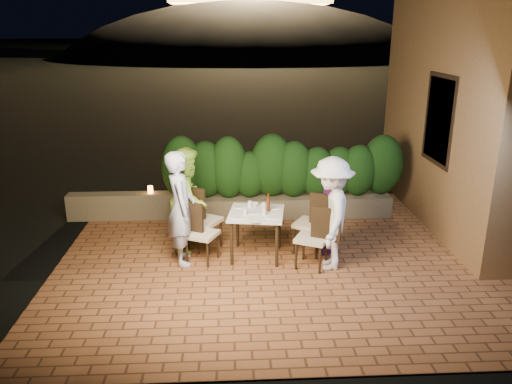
{
  "coord_description": "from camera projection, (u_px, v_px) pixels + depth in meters",
  "views": [
    {
      "loc": [
        -0.79,
        -6.82,
        3.48
      ],
      "look_at": [
        -0.4,
        0.59,
        1.05
      ],
      "focal_mm": 35.0,
      "sensor_mm": 36.0,
      "label": 1
    }
  ],
  "objects": [
    {
      "name": "plate_se",
      "position": [
        274.0,
        207.0,
        8.01
      ],
      "size": [
        0.24,
        0.24,
        0.01
      ],
      "primitive_type": "cylinder",
      "color": "white",
      "rests_on": "dining_table"
    },
    {
      "name": "plate_ne",
      "position": [
        273.0,
        217.0,
        7.58
      ],
      "size": [
        0.2,
        0.2,
        0.01
      ],
      "primitive_type": "cylinder",
      "color": "white",
      "rests_on": "dining_table"
    },
    {
      "name": "planter",
      "position": [
        282.0,
        206.0,
        9.73
      ],
      "size": [
        4.2,
        0.55,
        0.4
      ],
      "primitive_type": "cube",
      "color": "brown",
      "rests_on": "ground"
    },
    {
      "name": "plate_sw",
      "position": [
        239.0,
        206.0,
        8.04
      ],
      "size": [
        0.21,
        0.21,
        0.01
      ],
      "primitive_type": "cylinder",
      "color": "white",
      "rests_on": "dining_table"
    },
    {
      "name": "building_wall",
      "position": [
        475.0,
        87.0,
        8.9
      ],
      "size": [
        1.6,
        5.0,
        5.0
      ],
      "primitive_type": "cube",
      "color": "olive",
      "rests_on": "ground"
    },
    {
      "name": "parapet_lamp",
      "position": [
        150.0,
        190.0,
        9.48
      ],
      "size": [
        0.1,
        0.1,
        0.14
      ],
      "primitive_type": "cylinder",
      "color": "orange",
      "rests_on": "parapet"
    },
    {
      "name": "hedge",
      "position": [
        283.0,
        169.0,
        9.49
      ],
      "size": [
        4.0,
        0.7,
        1.1
      ],
      "primitive_type": null,
      "color": "#13360E",
      "rests_on": "planter"
    },
    {
      "name": "diner_green",
      "position": [
        189.0,
        198.0,
        8.13
      ],
      "size": [
        0.75,
        0.91,
        1.7
      ],
      "primitive_type": "imported",
      "rotation": [
        0.0,
        0.0,
        1.43
      ],
      "color": "#9BD542",
      "rests_on": "ground"
    },
    {
      "name": "parapet",
      "position": [
        126.0,
        206.0,
        9.56
      ],
      "size": [
        2.2,
        0.3,
        0.5
      ],
      "primitive_type": "cube",
      "color": "brown",
      "rests_on": "ground"
    },
    {
      "name": "window_frame",
      "position": [
        440.0,
        120.0,
        8.54
      ],
      "size": [
        0.06,
        1.15,
        1.55
      ],
      "primitive_type": "cube",
      "color": "black",
      "rests_on": "building_wall"
    },
    {
      "name": "beer_bottle",
      "position": [
        268.0,
        202.0,
        7.8
      ],
      "size": [
        0.06,
        0.06,
        0.29
      ],
      "primitive_type": null,
      "color": "#4D200C",
      "rests_on": "dining_table"
    },
    {
      "name": "diner_white",
      "position": [
        331.0,
        214.0,
        7.41
      ],
      "size": [
        0.81,
        1.2,
        1.73
      ],
      "primitive_type": "imported",
      "rotation": [
        0.0,
        0.0,
        -1.74
      ],
      "color": "white",
      "rests_on": "ground"
    },
    {
      "name": "glass_se",
      "position": [
        264.0,
        206.0,
        7.93
      ],
      "size": [
        0.06,
        0.06,
        0.11
      ],
      "primitive_type": "cylinder",
      "color": "silver",
      "rests_on": "dining_table"
    },
    {
      "name": "plate_front",
      "position": [
        256.0,
        220.0,
        7.47
      ],
      "size": [
        0.24,
        0.24,
        0.01
      ],
      "primitive_type": "cylinder",
      "color": "white",
      "rests_on": "dining_table"
    },
    {
      "name": "chair_right_front",
      "position": [
        312.0,
        237.0,
        7.53
      ],
      "size": [
        0.61,
        0.61,
        0.98
      ],
      "primitive_type": null,
      "rotation": [
        0.0,
        0.0,
        2.69
      ],
      "color": "black",
      "rests_on": "ground"
    },
    {
      "name": "hill",
      "position": [
        250.0,
        89.0,
        65.89
      ],
      "size": [
        52.0,
        40.0,
        22.0
      ],
      "primitive_type": "ellipsoid",
      "color": "black",
      "rests_on": "ground"
    },
    {
      "name": "bowl",
      "position": [
        254.0,
        204.0,
        8.09
      ],
      "size": [
        0.19,
        0.19,
        0.04
      ],
      "primitive_type": "imported",
      "rotation": [
        0.0,
        0.0,
        -0.29
      ],
      "color": "white",
      "rests_on": "dining_table"
    },
    {
      "name": "dining_table",
      "position": [
        256.0,
        234.0,
        7.92
      ],
      "size": [
        0.95,
        0.95,
        0.75
      ],
      "primitive_type": null,
      "rotation": [
        0.0,
        0.0,
        -0.15
      ],
      "color": "white",
      "rests_on": "ground"
    },
    {
      "name": "diner_blue",
      "position": [
        181.0,
        208.0,
        7.57
      ],
      "size": [
        0.53,
        0.71,
        1.78
      ],
      "primitive_type": "imported",
      "rotation": [
        0.0,
        0.0,
        1.74
      ],
      "color": "#AEBEE0",
      "rests_on": "ground"
    },
    {
      "name": "diner_purple",
      "position": [
        330.0,
        207.0,
        7.98
      ],
      "size": [
        0.41,
        0.92,
        1.54
      ],
      "primitive_type": "imported",
      "rotation": [
        0.0,
        0.0,
        -1.53
      ],
      "color": "#6F256F",
      "rests_on": "ground"
    },
    {
      "name": "plate_centre",
      "position": [
        254.0,
        212.0,
        7.79
      ],
      "size": [
        0.24,
        0.24,
        0.01
      ],
      "primitive_type": "cylinder",
      "color": "white",
      "rests_on": "dining_table"
    },
    {
      "name": "ground",
      "position": [
        284.0,
        270.0,
        7.6
      ],
      "size": [
        400.0,
        400.0,
        0.0
      ],
      "primitive_type": "plane",
      "color": "black",
      "rests_on": "ground"
    },
    {
      "name": "chair_left_back",
      "position": [
        204.0,
        219.0,
        8.16
      ],
      "size": [
        0.66,
        0.66,
        1.03
      ],
      "primitive_type": null,
      "rotation": [
        0.0,
        0.0,
        -0.55
      ],
      "color": "black",
      "rests_on": "ground"
    },
    {
      "name": "terrace_floor",
      "position": [
        281.0,
        259.0,
        8.09
      ],
      "size": [
        7.0,
        6.0,
        0.15
      ],
      "primitive_type": "cube",
      "color": "brown",
      "rests_on": "ground"
    },
    {
      "name": "chair_right_back",
      "position": [
        311.0,
        223.0,
        8.02
      ],
      "size": [
        0.66,
        0.66,
        1.03
      ],
      "primitive_type": null,
      "rotation": [
        0.0,
        0.0,
        2.58
      ],
      "color": "black",
      "rests_on": "ground"
    },
    {
      "name": "window_pane",
      "position": [
        441.0,
        120.0,
        8.54
      ],
      "size": [
        0.08,
        1.0,
        1.4
      ],
      "primitive_type": "cube",
      "color": "black",
      "rests_on": "building_wall"
    },
    {
      "name": "glass_nw",
      "position": [
        245.0,
        212.0,
        7.65
      ],
      "size": [
        0.07,
        0.07,
        0.11
      ],
      "primitive_type": "cylinder",
      "color": "silver",
      "rests_on": "dining_table"
    },
    {
      "name": "plate_nw",
      "position": [
        238.0,
        217.0,
        7.59
      ],
      "size": [
        0.25,
        0.25,
        0.01
      ],
      "primitive_type": "cylinder",
      "color": "white",
      "rests_on": "dining_table"
    },
    {
      "name": "chair_left_front",
      "position": [
        202.0,
        233.0,
        7.73
      ],
      "size": [
        0.58,
        0.58,
        0.94
      ],
      "primitive_type": null,
      "rotation": [
        0.0,
        0.0,
        -0.44
      ],
      "color": "black",
      "rests_on": "ground"
    },
    {
      "name": "glass_sw",
      "position": [
        250.0,
        204.0,
        8.0
      ],
      "size": [
        0.06,
        0.06,
        0.11
      ],
      "primitive_type": "cylinder",
      "color": "silver",
      "rests_on": "dining_table"
    },
    {
      "name": "glass_ne",
      "position": [
        264.0,
        212.0,
        7.66
      ],
      "size": [
        0.07,
        0.07,
        0.11
      ],
      "primitive_type": "cylinder",
      "color": "silver",
      "rests_on": "dining_table"
    }
  ]
}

